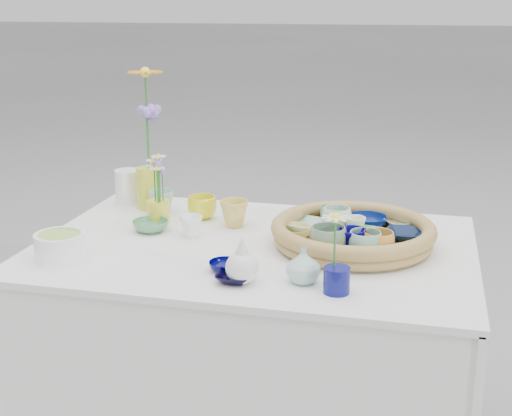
# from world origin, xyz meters

# --- Properties ---
(wicker_tray) EXTENTS (0.47, 0.47, 0.08)m
(wicker_tray) POSITION_xyz_m (0.28, 0.05, 0.80)
(wicker_tray) COLOR brown
(wicker_tray) RESTS_ON display_table
(tray_ceramic_0) EXTENTS (0.13, 0.13, 0.04)m
(tray_ceramic_0) POSITION_xyz_m (0.31, 0.18, 0.80)
(tray_ceramic_0) COLOR navy
(tray_ceramic_0) RESTS_ON wicker_tray
(tray_ceramic_1) EXTENTS (0.12, 0.12, 0.03)m
(tray_ceramic_1) POSITION_xyz_m (0.42, 0.10, 0.80)
(tray_ceramic_1) COLOR #071738
(tray_ceramic_1) RESTS_ON wicker_tray
(tray_ceramic_2) EXTENTS (0.10, 0.10, 0.07)m
(tray_ceramic_2) POSITION_xyz_m (0.36, -0.06, 0.82)
(tray_ceramic_2) COLOR gold
(tray_ceramic_2) RESTS_ON wicker_tray
(tray_ceramic_3) EXTENTS (0.16, 0.16, 0.03)m
(tray_ceramic_3) POSITION_xyz_m (0.32, 0.04, 0.80)
(tray_ceramic_3) COLOR #3B924E
(tray_ceramic_3) RESTS_ON wicker_tray
(tray_ceramic_4) EXTENTS (0.12, 0.12, 0.08)m
(tray_ceramic_4) POSITION_xyz_m (0.23, -0.08, 0.82)
(tray_ceramic_4) COLOR slate
(tray_ceramic_4) RESTS_ON wicker_tray
(tray_ceramic_5) EXTENTS (0.15, 0.15, 0.03)m
(tray_ceramic_5) POSITION_xyz_m (0.13, 0.11, 0.80)
(tray_ceramic_5) COLOR #9CC6C0
(tray_ceramic_5) RESTS_ON wicker_tray
(tray_ceramic_6) EXTENTS (0.09, 0.09, 0.07)m
(tray_ceramic_6) POSITION_xyz_m (0.22, 0.14, 0.82)
(tray_ceramic_6) COLOR silver
(tray_ceramic_6) RESTS_ON wicker_tray
(tray_ceramic_7) EXTENTS (0.07, 0.07, 0.06)m
(tray_ceramic_7) POSITION_xyz_m (0.28, 0.09, 0.81)
(tray_ceramic_7) COLOR white
(tray_ceramic_7) RESTS_ON wicker_tray
(tray_ceramic_8) EXTENTS (0.14, 0.14, 0.03)m
(tray_ceramic_8) POSITION_xyz_m (0.41, 0.21, 0.80)
(tray_ceramic_8) COLOR #AFD9FB
(tray_ceramic_8) RESTS_ON wicker_tray
(tray_ceramic_9) EXTENTS (0.08, 0.08, 0.07)m
(tray_ceramic_9) POSITION_xyz_m (0.29, -0.06, 0.82)
(tray_ceramic_9) COLOR #06005E
(tray_ceramic_9) RESTS_ON wicker_tray
(tray_ceramic_10) EXTENTS (0.12, 0.12, 0.03)m
(tray_ceramic_10) POSITION_xyz_m (0.11, 0.04, 0.80)
(tray_ceramic_10) COLOR #DEC46B
(tray_ceramic_10) RESTS_ON wicker_tray
(tray_ceramic_11) EXTENTS (0.09, 0.09, 0.07)m
(tray_ceramic_11) POSITION_xyz_m (0.33, -0.08, 0.82)
(tray_ceramic_11) COLOR #7EB6AC
(tray_ceramic_11) RESTS_ON wicker_tray
(tray_ceramic_12) EXTENTS (0.09, 0.09, 0.06)m
(tray_ceramic_12) POSITION_xyz_m (0.20, 0.18, 0.81)
(tray_ceramic_12) COLOR #5F996E
(tray_ceramic_12) RESTS_ON wicker_tray
(loose_ceramic_0) EXTENTS (0.11, 0.11, 0.08)m
(loose_ceramic_0) POSITION_xyz_m (-0.23, 0.21, 0.80)
(loose_ceramic_0) COLOR yellow
(loose_ceramic_0) RESTS_ON display_table
(loose_ceramic_1) EXTENTS (0.10, 0.10, 0.08)m
(loose_ceramic_1) POSITION_xyz_m (-0.10, 0.15, 0.81)
(loose_ceramic_1) COLOR #D5B950
(loose_ceramic_1) RESTS_ON display_table
(loose_ceramic_2) EXTENTS (0.14, 0.14, 0.03)m
(loose_ceramic_2) POSITION_xyz_m (-0.34, 0.04, 0.78)
(loose_ceramic_2) COLOR #50915E
(loose_ceramic_2) RESTS_ON display_table
(loose_ceramic_3) EXTENTS (0.07, 0.07, 0.06)m
(loose_ceramic_3) POSITION_xyz_m (-0.20, 0.03, 0.80)
(loose_ceramic_3) COLOR white
(loose_ceramic_3) RESTS_ON display_table
(loose_ceramic_4) EXTENTS (0.09, 0.09, 0.03)m
(loose_ceramic_4) POSITION_xyz_m (-0.02, -0.22, 0.78)
(loose_ceramic_4) COLOR #01014C
(loose_ceramic_4) RESTS_ON display_table
(loose_ceramic_5) EXTENTS (0.11, 0.11, 0.08)m
(loose_ceramic_5) POSITION_xyz_m (-0.37, 0.23, 0.80)
(loose_ceramic_5) COLOR #8FBBA8
(loose_ceramic_5) RESTS_ON display_table
(loose_ceramic_6) EXTENTS (0.10, 0.10, 0.02)m
(loose_ceramic_6) POSITION_xyz_m (0.02, -0.29, 0.78)
(loose_ceramic_6) COLOR black
(loose_ceramic_6) RESTS_ON display_table
(fluted_bowl) EXTENTS (0.17, 0.17, 0.07)m
(fluted_bowl) POSITION_xyz_m (-0.49, -0.24, 0.80)
(fluted_bowl) COLOR white
(fluted_bowl) RESTS_ON display_table
(bud_vase_paleblue) EXTENTS (0.10, 0.10, 0.13)m
(bud_vase_paleblue) POSITION_xyz_m (0.04, -0.29, 0.83)
(bud_vase_paleblue) COLOR silver
(bud_vase_paleblue) RESTS_ON display_table
(bud_vase_seafoam) EXTENTS (0.09, 0.09, 0.09)m
(bud_vase_seafoam) POSITION_xyz_m (0.19, -0.25, 0.81)
(bud_vase_seafoam) COLOR #9EC8BD
(bud_vase_seafoam) RESTS_ON display_table
(bud_vase_cobalt) EXTENTS (0.07, 0.07, 0.07)m
(bud_vase_cobalt) POSITION_xyz_m (0.28, -0.30, 0.80)
(bud_vase_cobalt) COLOR #0C0F61
(bud_vase_cobalt) RESTS_ON display_table
(single_daisy) EXTENTS (0.10, 0.10, 0.14)m
(single_daisy) POSITION_xyz_m (0.27, -0.28, 0.89)
(single_daisy) COLOR white
(single_daisy) RESTS_ON bud_vase_cobalt
(tall_vase_yellow) EXTENTS (0.08, 0.08, 0.14)m
(tall_vase_yellow) POSITION_xyz_m (-0.44, 0.28, 0.84)
(tall_vase_yellow) COLOR gold
(tall_vase_yellow) RESTS_ON display_table
(gerbera) EXTENTS (0.15, 0.15, 0.34)m
(gerbera) POSITION_xyz_m (-0.43, 0.28, 1.07)
(gerbera) COLOR orange
(gerbera) RESTS_ON tall_vase_yellow
(hydrangea) EXTENTS (0.09, 0.09, 0.26)m
(hydrangea) POSITION_xyz_m (-0.43, 0.27, 1.00)
(hydrangea) COLOR #6B49B2
(hydrangea) RESTS_ON tall_vase_yellow
(white_pitcher) EXTENTS (0.14, 0.11, 0.12)m
(white_pitcher) POSITION_xyz_m (-0.53, 0.32, 0.82)
(white_pitcher) COLOR white
(white_pitcher) RESTS_ON display_table
(daisy_cup) EXTENTS (0.07, 0.07, 0.08)m
(daisy_cup) POSITION_xyz_m (-0.34, 0.12, 0.80)
(daisy_cup) COLOR yellow
(daisy_cup) RESTS_ON display_table
(daisy_posy) EXTENTS (0.10, 0.10, 0.15)m
(daisy_posy) POSITION_xyz_m (-0.34, 0.12, 0.91)
(daisy_posy) COLOR white
(daisy_posy) RESTS_ON daisy_cup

